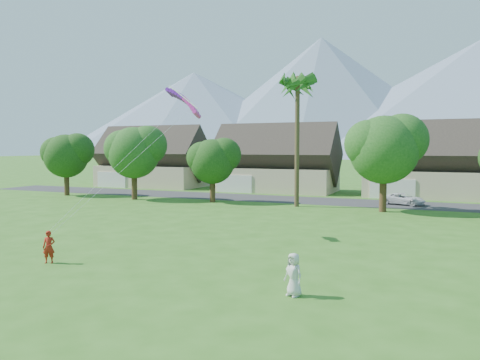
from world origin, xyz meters
The scene contains 10 objects.
ground centered at (0.00, 0.00, 0.00)m, with size 500.00×500.00×0.00m, color #2D6019.
street centered at (0.00, 34.00, 0.01)m, with size 90.00×7.00×0.01m, color #2D2D30.
kite_flyer centered at (-6.98, 2.49, 0.80)m, with size 0.58×0.38×1.60m, color #A11F12.
watcher centered at (5.51, 2.29, 0.83)m, with size 0.81×0.53×1.66m, color silver.
parked_car centered at (7.34, 34.00, 0.57)m, with size 1.90×4.12×1.14m, color silver.
mountain_ridge centered at (10.40, 260.00, 29.07)m, with size 540.00×240.00×70.00m.
houses_row centered at (0.49, 42.99, 3.44)m, with size 72.75×8.19×8.86m.
tree_row centered at (-1.14, 27.92, 4.89)m, with size 62.27×6.67×8.45m.
fan_palm centered at (-2.00, 28.50, 11.80)m, with size 3.00×3.00×13.80m.
parafoil_kite centered at (-4.41, 11.51, 8.65)m, with size 2.69×1.05×0.50m.
Camera 1 is at (10.51, -14.59, 5.67)m, focal length 35.00 mm.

